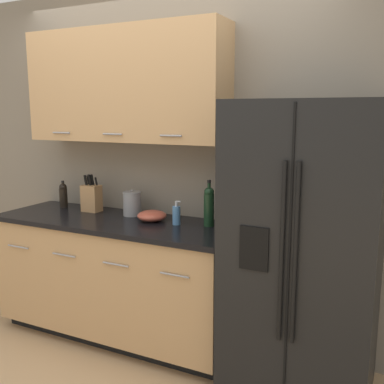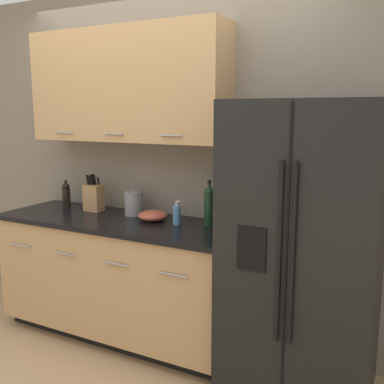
# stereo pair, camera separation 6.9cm
# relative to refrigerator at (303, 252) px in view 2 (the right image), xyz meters

# --- Properties ---
(wall_back) EXTENTS (10.00, 0.39, 2.60)m
(wall_back) POSITION_rel_refrigerator_xyz_m (-1.19, 0.34, 0.56)
(wall_back) COLOR gray
(wall_back) RESTS_ON ground_plane
(counter_unit) EXTENTS (1.85, 0.64, 0.91)m
(counter_unit) POSITION_rel_refrigerator_xyz_m (-1.37, 0.05, -0.41)
(counter_unit) COLOR black
(counter_unit) RESTS_ON ground_plane
(refrigerator) EXTENTS (0.84, 0.73, 1.75)m
(refrigerator) POSITION_rel_refrigerator_xyz_m (0.00, 0.00, 0.00)
(refrigerator) COLOR black
(refrigerator) RESTS_ON ground_plane
(knife_block) EXTENTS (0.14, 0.10, 0.30)m
(knife_block) POSITION_rel_refrigerator_xyz_m (-1.70, 0.17, 0.15)
(knife_block) COLOR #A87A4C
(knife_block) RESTS_ON counter_unit
(wine_bottle) EXTENTS (0.07, 0.07, 0.32)m
(wine_bottle) POSITION_rel_refrigerator_xyz_m (-0.69, 0.16, 0.18)
(wine_bottle) COLOR black
(wine_bottle) RESTS_ON counter_unit
(soap_dispenser) EXTENTS (0.06, 0.06, 0.17)m
(soap_dispenser) POSITION_rel_refrigerator_xyz_m (-0.90, 0.10, 0.10)
(soap_dispenser) COLOR #4C7FB2
(soap_dispenser) RESTS_ON counter_unit
(oil_bottle) EXTENTS (0.07, 0.07, 0.22)m
(oil_bottle) POSITION_rel_refrigerator_xyz_m (-2.00, 0.19, 0.14)
(oil_bottle) COLOR black
(oil_bottle) RESTS_ON counter_unit
(steel_canister) EXTENTS (0.14, 0.14, 0.20)m
(steel_canister) POSITION_rel_refrigerator_xyz_m (-1.33, 0.20, 0.13)
(steel_canister) COLOR gray
(steel_canister) RESTS_ON counter_unit
(mixing_bowl) EXTENTS (0.21, 0.21, 0.08)m
(mixing_bowl) POSITION_rel_refrigerator_xyz_m (-1.11, 0.11, 0.07)
(mixing_bowl) COLOR #B24C38
(mixing_bowl) RESTS_ON counter_unit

